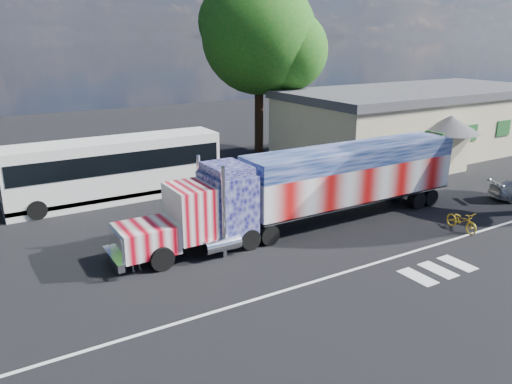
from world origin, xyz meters
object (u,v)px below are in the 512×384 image
bicycle (462,221)px  tree_ne_a (261,37)px  coach_bus (115,168)px  woman (136,252)px  semi_truck (316,185)px

bicycle → tree_ne_a: tree_ne_a is taller
coach_bus → bicycle: (13.04, -13.68, -1.34)m
woman → bicycle: size_ratio=0.86×
woman → coach_bus: bearing=68.9°
semi_truck → coach_bus: size_ratio=1.55×
coach_bus → woman: size_ratio=7.46×
bicycle → tree_ne_a: (0.84, 20.19, 8.59)m
semi_truck → woman: semi_truck is taller
semi_truck → bicycle: semi_truck is taller
tree_ne_a → semi_truck: bearing=-112.2°
coach_bus → bicycle: bearing=-46.4°
woman → tree_ne_a: 24.24m
tree_ne_a → bicycle: bearing=-92.4°
bicycle → tree_ne_a: 21.95m
coach_bus → woman: coach_bus is taller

